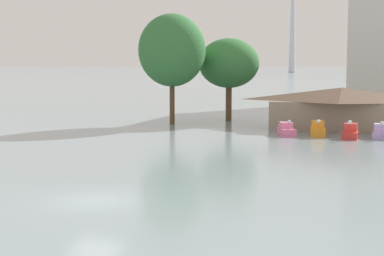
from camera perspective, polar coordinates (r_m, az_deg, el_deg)
name	(u,v)px	position (r m, az deg, el deg)	size (l,w,h in m)	color
ground_plane	(95,201)	(30.51, -8.96, -6.69)	(2000.00, 2000.00, 0.00)	gray
pedal_boat_pink	(286,130)	(57.45, 8.73, -0.20)	(2.16, 3.01, 1.55)	pink
pedal_boat_orange	(318,130)	(57.50, 11.58, -0.16)	(1.62, 2.41, 1.61)	orange
pedal_boat_red	(350,133)	(56.18, 14.47, -0.41)	(1.37, 2.43, 1.71)	red
pedal_boat_lavender	(382,133)	(57.03, 17.17, -0.42)	(1.61, 2.56, 1.62)	#B299D8
boathouse	(341,108)	(63.18, 13.68, 1.84)	(14.63, 7.06, 4.23)	gray
shoreline_tree_tall_left	(172,50)	(66.52, -1.87, 7.21)	(7.25, 7.25, 11.94)	brown
shoreline_tree_mid	(229,63)	(70.64, 3.44, 6.00)	(6.90, 6.90, 9.48)	brown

